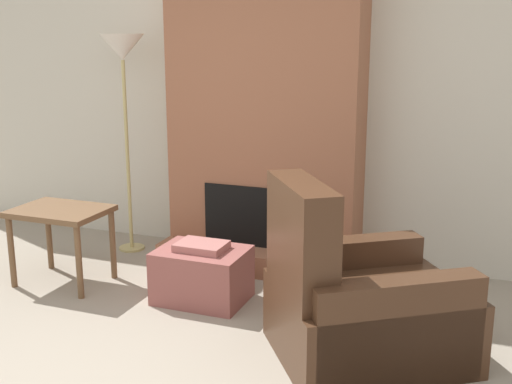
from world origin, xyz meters
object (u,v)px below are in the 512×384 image
object	(u,v)px
armchair	(355,308)
floor_lamp_left	(123,59)
ottoman	(202,274)
side_table	(61,220)

from	to	relation	value
armchair	floor_lamp_left	world-z (taller)	floor_lamp_left
ottoman	side_table	world-z (taller)	side_table
armchair	side_table	world-z (taller)	armchair
side_table	floor_lamp_left	bearing A→B (deg)	86.23
armchair	floor_lamp_left	bearing A→B (deg)	26.69
armchair	side_table	distance (m)	2.28
ottoman	side_table	bearing A→B (deg)	-176.52
armchair	ottoman	bearing A→B (deg)	35.19
armchair	floor_lamp_left	distance (m)	2.81
armchair	side_table	bearing A→B (deg)	46.22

